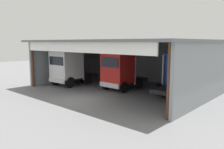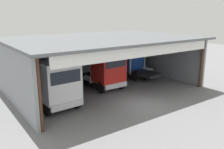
{
  "view_description": "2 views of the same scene",
  "coord_description": "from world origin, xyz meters",
  "px_view_note": "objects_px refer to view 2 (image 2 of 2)",
  "views": [
    {
      "loc": [
        13.94,
        -11.74,
        4.6
      ],
      "look_at": [
        0.0,
        3.82,
        1.61
      ],
      "focal_mm": 36.34,
      "sensor_mm": 36.0,
      "label": 1
    },
    {
      "loc": [
        -11.91,
        -12.85,
        6.84
      ],
      "look_at": [
        0.0,
        3.82,
        1.61
      ],
      "focal_mm": 38.3,
      "sensor_mm": 36.0,
      "label": 2
    }
  ],
  "objects_px": {
    "truck_red_yard_outside": "(106,69)",
    "oil_drum": "(100,70)",
    "truck_white_center_bay": "(56,84)",
    "tool_cart": "(53,78)",
    "truck_blue_center_right_bay": "(132,60)"
  },
  "relations": [
    {
      "from": "truck_white_center_bay",
      "to": "truck_red_yard_outside",
      "type": "height_order",
      "value": "truck_red_yard_outside"
    },
    {
      "from": "truck_red_yard_outside",
      "to": "truck_blue_center_right_bay",
      "type": "relative_size",
      "value": 0.95
    },
    {
      "from": "truck_white_center_bay",
      "to": "truck_blue_center_right_bay",
      "type": "height_order",
      "value": "truck_blue_center_right_bay"
    },
    {
      "from": "truck_blue_center_right_bay",
      "to": "tool_cart",
      "type": "xyz_separation_m",
      "value": [
        -8.33,
        2.44,
        -1.38
      ]
    },
    {
      "from": "truck_red_yard_outside",
      "to": "oil_drum",
      "type": "height_order",
      "value": "truck_red_yard_outside"
    },
    {
      "from": "truck_blue_center_right_bay",
      "to": "oil_drum",
      "type": "distance_m",
      "value": 3.98
    },
    {
      "from": "truck_red_yard_outside",
      "to": "truck_blue_center_right_bay",
      "type": "xyz_separation_m",
      "value": [
        4.98,
        2.3,
        -0.04
      ]
    },
    {
      "from": "oil_drum",
      "to": "tool_cart",
      "type": "distance_m",
      "value": 6.09
    },
    {
      "from": "truck_white_center_bay",
      "to": "tool_cart",
      "type": "height_order",
      "value": "truck_white_center_bay"
    },
    {
      "from": "truck_red_yard_outside",
      "to": "tool_cart",
      "type": "distance_m",
      "value": 5.98
    },
    {
      "from": "tool_cart",
      "to": "truck_white_center_bay",
      "type": "bearing_deg",
      "value": -109.25
    },
    {
      "from": "truck_red_yard_outside",
      "to": "tool_cart",
      "type": "height_order",
      "value": "truck_red_yard_outside"
    },
    {
      "from": "truck_white_center_bay",
      "to": "oil_drum",
      "type": "height_order",
      "value": "truck_white_center_bay"
    },
    {
      "from": "truck_red_yard_outside",
      "to": "tool_cart",
      "type": "bearing_deg",
      "value": -54.66
    },
    {
      "from": "truck_blue_center_right_bay",
      "to": "oil_drum",
      "type": "relative_size",
      "value": 5.66
    }
  ]
}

